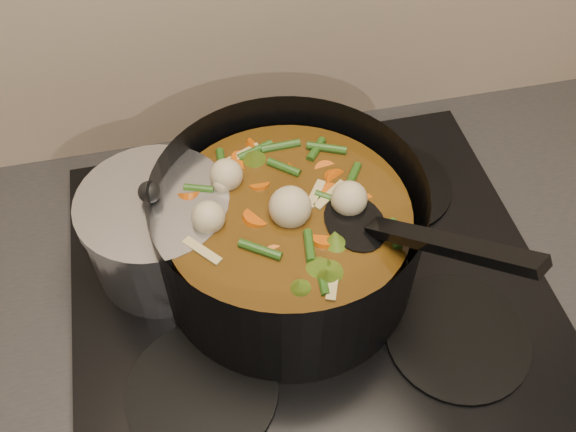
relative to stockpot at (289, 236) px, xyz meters
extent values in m
cube|color=brown|center=(0.02, -0.02, -0.58)|extent=(2.60, 0.60, 0.86)
cube|color=black|center=(0.02, -0.02, -0.12)|extent=(2.64, 0.64, 0.05)
cube|color=black|center=(0.02, -0.02, -0.09)|extent=(0.62, 0.54, 0.02)
cylinder|color=black|center=(-0.14, -0.15, -0.07)|extent=(0.18, 0.18, 0.01)
cylinder|color=black|center=(0.18, -0.15, -0.07)|extent=(0.18, 0.18, 0.01)
cylinder|color=black|center=(-0.14, 0.11, -0.07)|extent=(0.18, 0.18, 0.01)
cylinder|color=black|center=(0.18, 0.11, -0.07)|extent=(0.18, 0.18, 0.01)
cylinder|color=black|center=(0.00, 0.00, 0.01)|extent=(0.43, 0.43, 0.16)
cylinder|color=black|center=(0.00, 0.00, -0.07)|extent=(0.32, 0.32, 0.01)
cylinder|color=#4C2D0D|center=(0.00, 0.00, -0.01)|extent=(0.30, 0.30, 0.11)
cylinder|color=#E45C0A|center=(0.04, 0.00, 0.05)|extent=(0.03, 0.04, 0.03)
cylinder|color=#E45C0A|center=(0.05, 0.06, 0.05)|extent=(0.05, 0.04, 0.03)
cylinder|color=#E45C0A|center=(-0.02, 0.11, 0.05)|extent=(0.05, 0.05, 0.03)
cylinder|color=#E45C0A|center=(-0.06, 0.03, 0.05)|extent=(0.04, 0.04, 0.03)
cylinder|color=#E45C0A|center=(-0.09, -0.04, 0.05)|extent=(0.04, 0.04, 0.03)
cylinder|color=#E45C0A|center=(-0.01, -0.04, 0.05)|extent=(0.05, 0.05, 0.03)
cylinder|color=#E45C0A|center=(0.05, -0.06, 0.05)|extent=(0.04, 0.04, 0.03)
cylinder|color=#E45C0A|center=(0.11, 0.00, 0.05)|extent=(0.04, 0.04, 0.03)
cylinder|color=#E45C0A|center=(0.04, 0.05, 0.05)|extent=(0.05, 0.05, 0.03)
cylinder|color=#E45C0A|center=(-0.02, 0.09, 0.05)|extent=(0.04, 0.05, 0.03)
cylinder|color=#E45C0A|center=(-0.04, 0.02, 0.05)|extent=(0.04, 0.03, 0.03)
cylinder|color=#E45C0A|center=(-0.07, -0.03, 0.05)|extent=(0.04, 0.05, 0.03)
sphere|color=beige|center=(0.07, 0.00, 0.06)|extent=(0.05, 0.05, 0.05)
sphere|color=beige|center=(-0.03, 0.06, 0.06)|extent=(0.05, 0.05, 0.05)
sphere|color=beige|center=(-0.05, -0.05, 0.06)|extent=(0.05, 0.05, 0.05)
sphere|color=beige|center=(0.06, -0.03, 0.06)|extent=(0.05, 0.05, 0.05)
cone|color=#54741D|center=(0.02, -0.09, 0.05)|extent=(0.04, 0.04, 0.04)
cone|color=#54741D|center=(0.09, 0.02, 0.05)|extent=(0.04, 0.04, 0.04)
cone|color=#54741D|center=(-0.03, 0.09, 0.05)|extent=(0.04, 0.04, 0.04)
cone|color=#54741D|center=(-0.09, -0.03, 0.05)|extent=(0.04, 0.04, 0.04)
cone|color=#54741D|center=(0.04, -0.09, 0.05)|extent=(0.04, 0.04, 0.04)
cylinder|color=#2C5519|center=(0.03, 0.04, 0.05)|extent=(0.01, 0.04, 0.01)
cylinder|color=#2C5519|center=(-0.02, 0.11, 0.05)|extent=(0.04, 0.04, 0.01)
cylinder|color=#2C5519|center=(-0.08, 0.05, 0.05)|extent=(0.05, 0.02, 0.01)
cylinder|color=#2C5519|center=(-0.07, -0.02, 0.05)|extent=(0.03, 0.04, 0.01)
cylinder|color=#2C5519|center=(-0.02, -0.04, 0.05)|extent=(0.03, 0.04, 0.01)
cylinder|color=#2C5519|center=(0.04, -0.10, 0.05)|extent=(0.05, 0.02, 0.01)
cylinder|color=#2C5519|center=(0.09, -0.03, 0.05)|extent=(0.04, 0.04, 0.01)
cylinder|color=#2C5519|center=(0.06, 0.04, 0.05)|extent=(0.01, 0.04, 0.01)
cylinder|color=#2C5519|center=(0.01, 0.05, 0.05)|extent=(0.04, 0.04, 0.01)
cylinder|color=#2C5519|center=(-0.07, 0.09, 0.05)|extent=(0.05, 0.02, 0.01)
cylinder|color=#2C5519|center=(-0.09, 0.00, 0.05)|extent=(0.03, 0.04, 0.01)
cylinder|color=#2C5519|center=(-0.05, -0.05, 0.05)|extent=(0.03, 0.04, 0.01)
cylinder|color=#2C5519|center=(0.00, -0.05, 0.05)|extent=(0.05, 0.02, 0.01)
cube|color=tan|center=(-0.08, -0.01, 0.05)|extent=(0.05, 0.01, 0.00)
cube|color=tan|center=(0.01, -0.08, 0.05)|extent=(0.02, 0.05, 0.00)
cube|color=tan|center=(0.08, 0.02, 0.05)|extent=(0.05, 0.03, 0.00)
cube|color=tan|center=(-0.02, 0.08, 0.05)|extent=(0.04, 0.04, 0.00)
cube|color=tan|center=(-0.08, -0.03, 0.05)|extent=(0.03, 0.05, 0.00)
ellipsoid|color=black|center=(0.07, -0.04, 0.05)|extent=(0.08, 0.10, 0.01)
cube|color=black|center=(0.14, -0.13, 0.11)|extent=(0.13, 0.18, 0.12)
cylinder|color=silver|center=(-0.16, 0.05, -0.02)|extent=(0.18, 0.18, 0.11)
cylinder|color=silver|center=(-0.16, 0.05, 0.04)|extent=(0.19, 0.19, 0.01)
sphere|color=black|center=(-0.16, 0.05, 0.07)|extent=(0.03, 0.03, 0.03)
camera|label=1|loc=(-0.11, -0.48, 0.64)|focal=40.00mm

